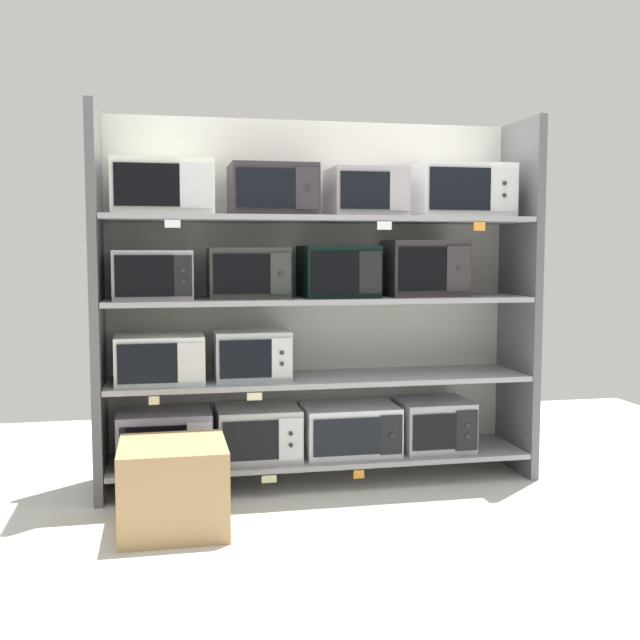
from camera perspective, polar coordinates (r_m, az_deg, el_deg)
The scene contains 31 objects.
ground at distance 3.82m, azimuth 3.11°, elevation -16.09°, with size 6.46×6.00×0.02m, color silver.
back_panel at distance 4.82m, azimuth -0.66°, elevation 1.64°, with size 2.66×0.04×2.16m, color beige.
upright_left at distance 4.47m, azimuth -16.04°, elevation 1.16°, with size 0.05×0.52×2.16m, color #5B5B5E.
upright_right at distance 4.95m, azimuth 14.44°, elevation 1.57°, with size 0.05×0.52×2.16m, color #5B5B5E.
shelf_0 at distance 4.70m, azimuth 0.00°, elevation -9.99°, with size 2.46×0.52×0.03m, color #99999E.
microwave_0 at distance 4.57m, azimuth -11.34°, elevation -8.41°, with size 0.53×0.39×0.30m.
microwave_1 at distance 4.60m, azimuth -4.59°, elevation -8.22°, with size 0.48×0.41×0.30m.
microwave_2 at distance 4.69m, azimuth 2.19°, elevation -8.01°, with size 0.56×0.40×0.29m.
microwave_3 at distance 4.84m, azimuth 8.31°, elevation -7.58°, with size 0.43×0.42×0.30m.
price_tag_0 at distance 4.37m, azimuth -11.40°, elevation -11.76°, with size 0.07×0.00×0.03m, color orange.
price_tag_1 at distance 4.40m, azimuth -3.76°, elevation -11.59°, with size 0.08×0.00×0.04m, color beige.
price_tag_2 at distance 4.50m, azimuth 2.87°, elevation -11.26°, with size 0.06×0.00×0.05m, color orange.
shelf_1 at distance 4.60m, azimuth 0.00°, elevation -4.34°, with size 2.46×0.52×0.03m, color #99999E.
microwave_4 at distance 4.48m, azimuth -11.68°, elevation -2.77°, with size 0.49×0.41×0.27m.
microwave_5 at distance 4.51m, azimuth -5.06°, elevation -2.54°, with size 0.43×0.38×0.28m.
price_tag_3 at distance 4.26m, azimuth -12.09°, elevation -5.81°, with size 0.06×0.00×0.05m, color beige.
price_tag_4 at distance 4.28m, azimuth -4.83°, elevation -5.62°, with size 0.08×0.00×0.04m, color beige.
shelf_2 at distance 4.54m, azimuth 0.00°, elevation 1.50°, with size 2.46×0.52×0.03m, color #99999E.
microwave_6 at distance 4.44m, azimuth -12.15°, elevation 3.27°, with size 0.43×0.41×0.27m.
microwave_7 at distance 4.47m, azimuth -5.32°, elevation 3.47°, with size 0.45×0.35×0.29m.
microwave_8 at distance 4.56m, azimuth 1.32°, elevation 3.58°, with size 0.43×0.42×0.30m.
microwave_9 at distance 4.70m, azimuth 7.71°, elevation 3.80°, with size 0.47×0.34×0.33m.
shelf_3 at distance 4.54m, azimuth 0.00°, elevation 7.42°, with size 2.46×0.52×0.03m, color #99999E.
microwave_10 at distance 4.45m, azimuth -11.49°, elevation 9.51°, with size 0.55×0.39×0.30m.
microwave_11 at distance 4.50m, azimuth -3.52°, elevation 9.47°, with size 0.49×0.41×0.29m.
microwave_12 at distance 4.61m, azimuth 3.38°, elevation 9.30°, with size 0.43×0.40×0.28m.
microwave_13 at distance 4.79m, azimuth 10.38°, elevation 9.30°, with size 0.57×0.36×0.32m.
price_tag_5 at distance 4.18m, azimuth -10.78°, elevation 6.97°, with size 0.08×0.00×0.04m, color white.
price_tag_6 at distance 4.36m, azimuth 4.76°, elevation 6.93°, with size 0.08×0.00×0.05m, color white.
price_tag_7 at distance 4.55m, azimuth 11.63°, elevation 6.75°, with size 0.07×0.00×0.05m, color orange.
shipping_carton at distance 3.97m, azimuth -10.73°, elevation -11.92°, with size 0.52×0.52×0.43m, color tan.
Camera 1 is at (-0.90, -4.44, 1.37)m, focal length 43.57 mm.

